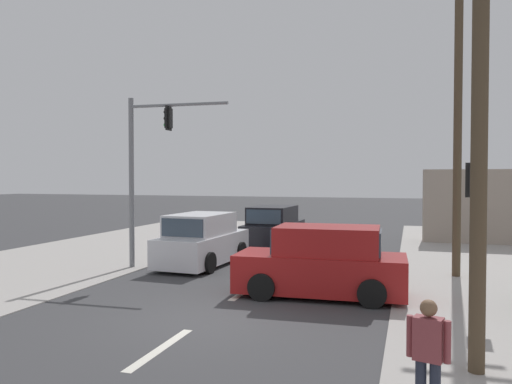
{
  "coord_description": "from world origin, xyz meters",
  "views": [
    {
      "loc": [
        4.44,
        -10.26,
        3.2
      ],
      "look_at": [
        -0.01,
        4.0,
        2.77
      ],
      "focal_mm": 35.0,
      "sensor_mm": 36.0,
      "label": 1
    }
  ],
  "objects": [
    {
      "name": "kerb_left_verge",
      "position": [
        -8.5,
        4.0,
        0.01
      ],
      "size": [
        8.0,
        40.0,
        0.02
      ],
      "primitive_type": "cube",
      "color": "#A39E99",
      "rests_on": "ground"
    },
    {
      "name": "pedestal_signal_right_kerb",
      "position": [
        5.91,
        2.74,
        2.42
      ],
      "size": [
        0.44,
        0.3,
        3.56
      ],
      "color": "slate",
      "rests_on": "ground"
    },
    {
      "name": "lane_dash_far",
      "position": [
        0.0,
        8.0,
        0.0
      ],
      "size": [
        0.2,
        2.4,
        0.01
      ],
      "primitive_type": "cube",
      "color": "silver",
      "rests_on": "ground"
    },
    {
      "name": "suv_crossing_left",
      "position": [
        -2.81,
        6.41,
        0.88
      ],
      "size": [
        2.24,
        4.62,
        1.9
      ],
      "color": "silver",
      "rests_on": "ground"
    },
    {
      "name": "lane_dash_near",
      "position": [
        0.0,
        -2.0,
        0.0
      ],
      "size": [
        0.2,
        2.4,
        0.01
      ],
      "primitive_type": "cube",
      "color": "silver",
      "rests_on": "ground"
    },
    {
      "name": "suv_receding_far",
      "position": [
        -1.57,
        11.72,
        0.88
      ],
      "size": [
        2.15,
        4.58,
        1.9
      ],
      "color": "black",
      "rests_on": "ground"
    },
    {
      "name": "suv_oncoming_mid",
      "position": [
        2.17,
        3.0,
        0.88
      ],
      "size": [
        4.61,
        2.2,
        1.9
      ],
      "color": "maroon",
      "rests_on": "ground"
    },
    {
      "name": "utility_pole_midground_right",
      "position": [
        5.85,
        6.91,
        5.38
      ],
      "size": [
        1.8,
        0.26,
        10.28
      ],
      "color": "#4C3D2B",
      "rests_on": "ground"
    },
    {
      "name": "pedestrian_at_kerb",
      "position": [
        4.67,
        -3.53,
        0.93
      ],
      "size": [
        0.54,
        0.31,
        1.63
      ],
      "color": "#232838",
      "rests_on": "ground"
    },
    {
      "name": "lane_dash_mid",
      "position": [
        0.0,
        3.0,
        0.0
      ],
      "size": [
        0.2,
        2.4,
        0.01
      ],
      "primitive_type": "cube",
      "color": "silver",
      "rests_on": "ground"
    },
    {
      "name": "ground_plane",
      "position": [
        0.0,
        0.0,
        0.0
      ],
      "size": [
        140.0,
        140.0,
        0.0
      ],
      "primitive_type": "plane",
      "color": "#3A3A3D"
    },
    {
      "name": "utility_pole_foreground_right",
      "position": [
        5.35,
        -1.5,
        5.16
      ],
      "size": [
        3.78,
        0.42,
        9.6
      ],
      "color": "#4C3D2B",
      "rests_on": "ground"
    },
    {
      "name": "traffic_signal_mast",
      "position": [
        -4.49,
        5.29,
        3.83
      ],
      "size": [
        3.69,
        0.44,
        6.0
      ],
      "color": "slate",
      "rests_on": "ground"
    }
  ]
}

